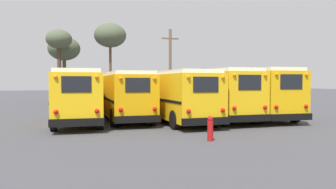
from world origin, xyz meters
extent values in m
plane|color=#424247|center=(0.00, 0.00, 0.00)|extent=(160.00, 160.00, 0.00)
cube|color=yellow|center=(-5.63, -0.32, 1.63)|extent=(2.79, 9.97, 2.50)
cube|color=white|center=(-5.63, -0.32, 2.98)|extent=(2.58, 9.57, 0.20)
cube|color=black|center=(-5.81, -5.31, 0.56)|extent=(2.48, 0.29, 0.36)
cube|color=black|center=(-5.81, -5.28, 2.32)|extent=(1.33, 0.08, 0.75)
sphere|color=red|center=(-6.72, -5.28, 1.06)|extent=(0.22, 0.22, 0.22)
sphere|color=orange|center=(-6.72, -5.28, 2.66)|extent=(0.18, 0.18, 0.18)
sphere|color=red|center=(-4.90, -5.35, 1.06)|extent=(0.22, 0.22, 0.22)
sphere|color=orange|center=(-4.90, -5.35, 2.66)|extent=(0.18, 0.18, 0.18)
cube|color=black|center=(-6.85, -0.28, 1.44)|extent=(0.38, 9.69, 0.14)
cube|color=black|center=(-4.41, -0.37, 1.44)|extent=(0.38, 9.69, 0.14)
cylinder|color=black|center=(-6.63, 3.36, 0.54)|extent=(0.32, 1.08, 1.07)
cylinder|color=black|center=(-4.36, 3.28, 0.54)|extent=(0.32, 1.08, 1.07)
cylinder|color=black|center=(-6.90, -3.92, 0.54)|extent=(0.32, 1.08, 1.07)
cylinder|color=black|center=(-4.63, -4.01, 0.54)|extent=(0.32, 1.08, 1.07)
cube|color=#E5A00C|center=(-2.81, 0.28, 1.59)|extent=(2.38, 9.54, 2.47)
cube|color=white|center=(-2.81, 0.28, 2.92)|extent=(2.19, 9.16, 0.20)
cube|color=black|center=(-2.80, -4.53, 0.53)|extent=(2.39, 0.21, 0.36)
cube|color=black|center=(-2.80, -4.51, 2.27)|extent=(1.29, 0.03, 0.74)
sphere|color=red|center=(-3.67, -4.55, 1.03)|extent=(0.22, 0.22, 0.22)
sphere|color=orange|center=(-3.67, -4.55, 2.60)|extent=(0.18, 0.18, 0.18)
sphere|color=red|center=(-1.92, -4.54, 1.03)|extent=(0.22, 0.22, 0.22)
sphere|color=orange|center=(-1.92, -4.54, 2.60)|extent=(0.18, 0.18, 0.18)
cube|color=black|center=(-4.00, 0.27, 1.40)|extent=(0.06, 9.34, 0.14)
cube|color=black|center=(-1.63, 0.28, 1.40)|extent=(0.06, 9.34, 0.14)
cylinder|color=black|center=(-3.92, 3.74, 0.50)|extent=(0.28, 1.00, 1.00)
cylinder|color=black|center=(-1.74, 3.75, 0.50)|extent=(0.28, 1.00, 1.00)
cylinder|color=black|center=(-3.89, -3.20, 0.50)|extent=(0.28, 1.00, 1.00)
cylinder|color=black|center=(-1.71, -3.19, 0.50)|extent=(0.28, 1.00, 1.00)
cube|color=yellow|center=(0.00, -1.03, 1.61)|extent=(2.79, 10.57, 2.53)
cube|color=white|center=(0.00, -1.03, 2.97)|extent=(2.58, 10.14, 0.20)
cube|color=black|center=(0.18, -6.31, 0.52)|extent=(2.47, 0.29, 0.36)
cube|color=black|center=(0.18, -6.29, 2.30)|extent=(1.33, 0.08, 0.76)
sphere|color=red|center=(-0.72, -6.35, 1.04)|extent=(0.22, 0.22, 0.22)
sphere|color=orange|center=(-0.72, -6.35, 2.65)|extent=(0.18, 0.18, 0.18)
sphere|color=red|center=(1.09, -6.29, 1.04)|extent=(0.22, 0.22, 0.22)
sphere|color=orange|center=(1.09, -6.29, 2.65)|extent=(0.18, 0.18, 0.18)
cube|color=black|center=(-1.22, -1.07, 1.42)|extent=(0.38, 10.27, 0.14)
cube|color=black|center=(1.22, -0.99, 1.42)|extent=(0.38, 10.27, 0.14)
cylinder|color=black|center=(-1.27, 2.87, 0.49)|extent=(0.31, 0.98, 0.98)
cylinder|color=black|center=(0.99, 2.95, 0.49)|extent=(0.31, 0.98, 0.98)
cylinder|color=black|center=(-0.99, -5.01, 0.49)|extent=(0.31, 0.98, 0.98)
cylinder|color=black|center=(1.27, -4.93, 0.49)|extent=(0.31, 0.98, 0.98)
cube|color=yellow|center=(2.81, -0.44, 1.67)|extent=(2.53, 10.69, 2.64)
cube|color=white|center=(2.81, -0.44, 3.10)|extent=(2.33, 10.26, 0.20)
cube|color=black|center=(2.87, -5.81, 0.53)|extent=(2.47, 0.22, 0.36)
cube|color=black|center=(2.87, -5.79, 2.40)|extent=(1.33, 0.04, 0.79)
sphere|color=red|center=(1.96, -5.83, 1.08)|extent=(0.22, 0.22, 0.22)
sphere|color=orange|center=(1.96, -5.83, 2.78)|extent=(0.18, 0.18, 0.18)
sphere|color=red|center=(3.78, -5.81, 1.08)|extent=(0.22, 0.22, 0.22)
sphere|color=orange|center=(3.78, -5.81, 2.78)|extent=(0.18, 0.18, 0.18)
cube|color=black|center=(1.59, -0.45, 1.48)|extent=(0.13, 10.46, 0.14)
cube|color=black|center=(4.04, -0.42, 1.48)|extent=(0.13, 10.46, 0.14)
cylinder|color=black|center=(1.64, 3.59, 0.50)|extent=(0.29, 1.01, 1.01)
cylinder|color=black|center=(3.90, 3.61, 0.50)|extent=(0.29, 1.01, 1.01)
cylinder|color=black|center=(1.73, -4.48, 0.50)|extent=(0.29, 1.01, 1.01)
cylinder|color=black|center=(3.99, -4.46, 0.50)|extent=(0.29, 1.01, 1.01)
cube|color=#EAAA0F|center=(5.63, -0.80, 1.69)|extent=(2.85, 9.93, 2.72)
cube|color=white|center=(5.63, -0.80, 3.15)|extent=(2.63, 9.53, 0.20)
cube|color=black|center=(5.44, -5.76, 0.51)|extent=(2.53, 0.30, 0.36)
cube|color=black|center=(5.44, -5.73, 2.44)|extent=(1.36, 0.08, 0.82)
sphere|color=red|center=(4.51, -5.73, 1.08)|extent=(0.22, 0.22, 0.22)
sphere|color=orange|center=(4.51, -5.73, 2.83)|extent=(0.18, 0.18, 0.18)
sphere|color=red|center=(6.37, -5.80, 1.08)|extent=(0.22, 0.22, 0.22)
sphere|color=orange|center=(6.37, -5.80, 2.83)|extent=(0.18, 0.18, 0.18)
cube|color=black|center=(4.38, -0.76, 1.49)|extent=(0.39, 9.64, 0.14)
cube|color=black|center=(6.88, -0.85, 1.49)|extent=(0.39, 9.64, 0.14)
cylinder|color=black|center=(4.61, 2.86, 0.47)|extent=(0.32, 0.95, 0.94)
cylinder|color=black|center=(6.92, 2.77, 0.47)|extent=(0.32, 0.95, 0.94)
cylinder|color=black|center=(4.34, -4.38, 0.47)|extent=(0.32, 0.95, 0.94)
cylinder|color=black|center=(6.65, -4.46, 0.47)|extent=(0.32, 0.95, 0.94)
cylinder|color=brown|center=(3.85, 11.75, 3.94)|extent=(0.29, 0.29, 7.87)
cube|color=brown|center=(3.85, 11.75, 6.93)|extent=(1.80, 0.14, 0.14)
cylinder|color=brown|center=(-6.78, 18.50, 2.62)|extent=(0.41, 0.41, 5.25)
ellipsoid|color=#4C563D|center=(-6.78, 18.50, 6.24)|extent=(3.61, 3.61, 2.71)
cylinder|color=#473323|center=(-7.22, 15.30, 3.08)|extent=(0.43, 0.43, 6.16)
ellipsoid|color=#4C563D|center=(-7.22, 15.30, 6.90)|extent=(2.66, 2.66, 2.00)
cylinder|color=brown|center=(-1.92, 15.20, 3.27)|extent=(0.28, 0.28, 6.53)
ellipsoid|color=#4C563D|center=(-1.92, 15.20, 7.49)|extent=(3.47, 3.47, 2.60)
cylinder|color=#B21414|center=(-0.59, -8.57, 0.42)|extent=(0.24, 0.24, 0.85)
sphere|color=#B21414|center=(-0.59, -8.57, 0.92)|extent=(0.23, 0.23, 0.23)
camera|label=1|loc=(-6.05, -20.87, 2.42)|focal=35.00mm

